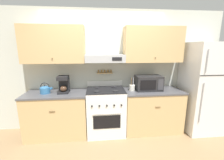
# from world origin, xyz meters

# --- Properties ---
(ground_plane) EXTENTS (16.00, 16.00, 0.00)m
(ground_plane) POSITION_xyz_m (0.00, 0.00, 0.00)
(ground_plane) COLOR #937551
(wall_back) EXTENTS (5.20, 0.46, 2.55)m
(wall_back) POSITION_xyz_m (0.00, 0.60, 1.47)
(wall_back) COLOR silver
(wall_back) RESTS_ON ground_plane
(counter_left) EXTENTS (1.21, 0.64, 0.90)m
(counter_left) POSITION_xyz_m (-0.99, 0.33, 0.45)
(counter_left) COLOR tan
(counter_left) RESTS_ON ground_plane
(counter_right) EXTENTS (1.22, 0.64, 0.90)m
(counter_right) POSITION_xyz_m (0.99, 0.33, 0.45)
(counter_right) COLOR tan
(counter_right) RESTS_ON ground_plane
(stove_range) EXTENTS (0.76, 0.66, 1.06)m
(stove_range) POSITION_xyz_m (0.00, 0.31, 0.48)
(stove_range) COLOR white
(stove_range) RESTS_ON ground_plane
(refrigerator) EXTENTS (0.79, 0.77, 1.88)m
(refrigerator) POSITION_xyz_m (2.08, 0.25, 0.94)
(refrigerator) COLOR white
(refrigerator) RESTS_ON ground_plane
(tea_kettle) EXTENTS (0.25, 0.19, 0.22)m
(tea_kettle) POSITION_xyz_m (-1.18, 0.33, 0.98)
(tea_kettle) COLOR teal
(tea_kettle) RESTS_ON counter_left
(coffee_maker) EXTENTS (0.20, 0.25, 0.33)m
(coffee_maker) POSITION_xyz_m (-0.83, 0.36, 1.06)
(coffee_maker) COLOR black
(coffee_maker) RESTS_ON counter_left
(microwave) EXTENTS (0.53, 0.35, 0.30)m
(microwave) POSITION_xyz_m (0.90, 0.35, 1.05)
(microwave) COLOR #232326
(microwave) RESTS_ON counter_right
(utensil_crock) EXTENTS (0.12, 0.12, 0.28)m
(utensil_crock) POSITION_xyz_m (0.55, 0.33, 0.97)
(utensil_crock) COLOR silver
(utensil_crock) RESTS_ON counter_right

